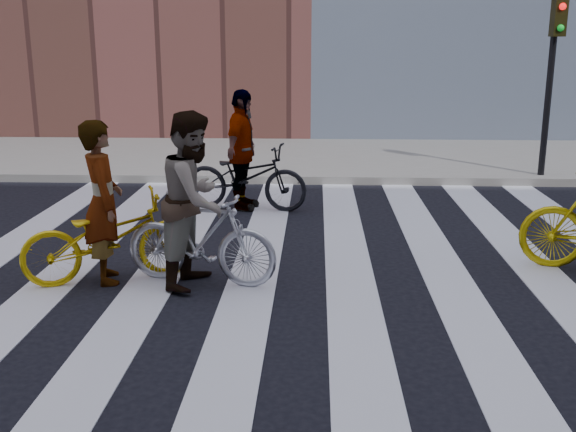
# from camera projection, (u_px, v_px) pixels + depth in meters

# --- Properties ---
(ground) EXTENTS (100.00, 100.00, 0.00)m
(ground) POSITION_uv_depth(u_px,v_px,m) (302.00, 275.00, 7.72)
(ground) COLOR black
(ground) RESTS_ON ground
(sidewalk_far) EXTENTS (100.00, 5.00, 0.15)m
(sidewalk_far) POSITION_uv_depth(u_px,v_px,m) (309.00, 158.00, 14.95)
(sidewalk_far) COLOR gray
(sidewalk_far) RESTS_ON ground
(zebra_crosswalk) EXTENTS (8.25, 10.00, 0.01)m
(zebra_crosswalk) POSITION_uv_depth(u_px,v_px,m) (302.00, 275.00, 7.72)
(zebra_crosswalk) COLOR white
(zebra_crosswalk) RESTS_ON ground
(traffic_signal) EXTENTS (0.22, 0.42, 3.33)m
(traffic_signal) POSITION_uv_depth(u_px,v_px,m) (553.00, 59.00, 12.11)
(traffic_signal) COLOR black
(traffic_signal) RESTS_ON ground
(bike_yellow_left) EXTENTS (2.01, 1.32, 1.00)m
(bike_yellow_left) POSITION_uv_depth(u_px,v_px,m) (110.00, 238.00, 7.43)
(bike_yellow_left) COLOR gold
(bike_yellow_left) RESTS_ON ground
(bike_silver_mid) EXTENTS (1.79, 0.85, 1.04)m
(bike_silver_mid) POSITION_uv_depth(u_px,v_px,m) (201.00, 238.00, 7.34)
(bike_silver_mid) COLOR silver
(bike_silver_mid) RESTS_ON ground
(bike_dark_rear) EXTENTS (2.08, 1.05, 1.04)m
(bike_dark_rear) POSITION_uv_depth(u_px,v_px,m) (245.00, 177.00, 10.62)
(bike_dark_rear) COLOR black
(bike_dark_rear) RESTS_ON ground
(rider_left) EXTENTS (0.64, 0.77, 1.80)m
(rider_left) POSITION_uv_depth(u_px,v_px,m) (103.00, 202.00, 7.33)
(rider_left) COLOR slate
(rider_left) RESTS_ON ground
(rider_mid) EXTENTS (0.90, 1.06, 1.90)m
(rider_mid) POSITION_uv_depth(u_px,v_px,m) (195.00, 200.00, 7.23)
(rider_mid) COLOR slate
(rider_mid) RESTS_ON ground
(rider_rear) EXTENTS (0.66, 1.17, 1.89)m
(rider_rear) POSITION_uv_depth(u_px,v_px,m) (242.00, 150.00, 10.52)
(rider_rear) COLOR slate
(rider_rear) RESTS_ON ground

